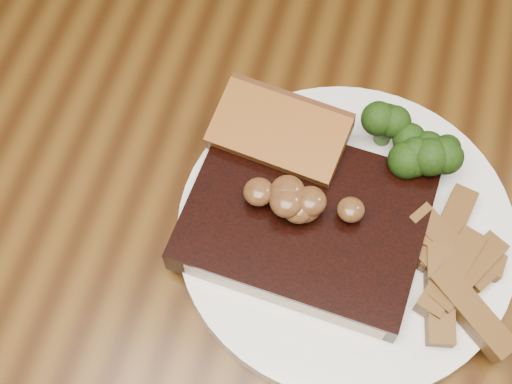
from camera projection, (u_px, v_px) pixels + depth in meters
dining_table at (270, 257)px, 0.65m from camera, size 1.60×0.90×0.75m
chair_far at (492, 3)px, 1.07m from camera, size 0.48×0.48×0.81m
plate at (345, 231)px, 0.56m from camera, size 0.26×0.26×0.01m
steak at (305, 220)px, 0.54m from camera, size 0.18×0.15×0.03m
steak_bone at (285, 295)px, 0.52m from camera, size 0.15×0.02×0.02m
mushroom_pile at (305, 201)px, 0.52m from camera, size 0.07×0.07×0.03m
garlic_bread at (278, 147)px, 0.57m from camera, size 0.11×0.07×0.02m
potato_wedges at (439, 261)px, 0.52m from camera, size 0.09×0.09×0.02m
broccoli_cluster at (418, 155)px, 0.56m from camera, size 0.08×0.08×0.04m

